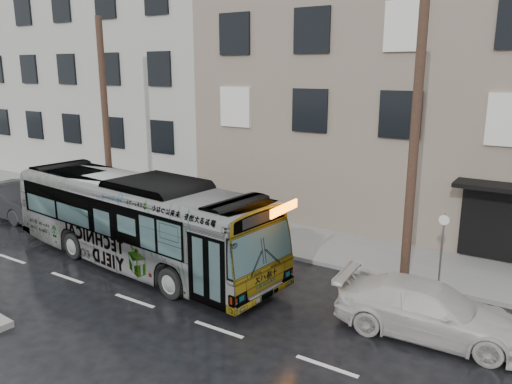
# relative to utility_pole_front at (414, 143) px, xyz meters

# --- Properties ---
(ground) EXTENTS (120.00, 120.00, 0.00)m
(ground) POSITION_rel_utility_pole_front_xyz_m (-6.50, -3.30, -4.65)
(ground) COLOR black
(ground) RESTS_ON ground
(sidewalk) EXTENTS (90.00, 3.60, 0.15)m
(sidewalk) POSITION_rel_utility_pole_front_xyz_m (-6.50, 1.60, -4.58)
(sidewalk) COLOR gray
(sidewalk) RESTS_ON ground
(building_taupe) EXTENTS (20.00, 12.00, 11.00)m
(building_taupe) POSITION_rel_utility_pole_front_xyz_m (-1.50, 9.40, 0.85)
(building_taupe) COLOR gray
(building_taupe) RESTS_ON ground
(building_grey) EXTENTS (26.00, 15.00, 16.00)m
(building_grey) POSITION_rel_utility_pole_front_xyz_m (-24.50, 10.90, 3.35)
(building_grey) COLOR #ABAAA2
(building_grey) RESTS_ON ground
(utility_pole_front) EXTENTS (0.30, 0.30, 9.00)m
(utility_pole_front) POSITION_rel_utility_pole_front_xyz_m (0.00, 0.00, 0.00)
(utility_pole_front) COLOR #483024
(utility_pole_front) RESTS_ON sidewalk
(utility_pole_rear) EXTENTS (0.30, 0.30, 9.00)m
(utility_pole_rear) POSITION_rel_utility_pole_front_xyz_m (-14.00, 0.00, 0.00)
(utility_pole_rear) COLOR #483024
(utility_pole_rear) RESTS_ON sidewalk
(sign_post) EXTENTS (0.06, 0.06, 2.40)m
(sign_post) POSITION_rel_utility_pole_front_xyz_m (1.10, 0.00, -3.30)
(sign_post) COLOR slate
(sign_post) RESTS_ON sidewalk
(bus) EXTENTS (11.91, 3.95, 3.26)m
(bus) POSITION_rel_utility_pole_front_xyz_m (-8.59, -3.51, -3.02)
(bus) COLOR #B2B2B2
(bus) RESTS_ON ground
(white_sedan) EXTENTS (4.99, 2.30, 1.41)m
(white_sedan) POSITION_rel_utility_pole_front_xyz_m (1.52, -3.01, -3.94)
(white_sedan) COLOR beige
(white_sedan) RESTS_ON ground
(dark_sedan) EXTENTS (4.99, 1.78, 1.64)m
(dark_sedan) POSITION_rel_utility_pole_front_xyz_m (-17.99, -2.56, -3.83)
(dark_sedan) COLOR black
(dark_sedan) RESTS_ON ground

